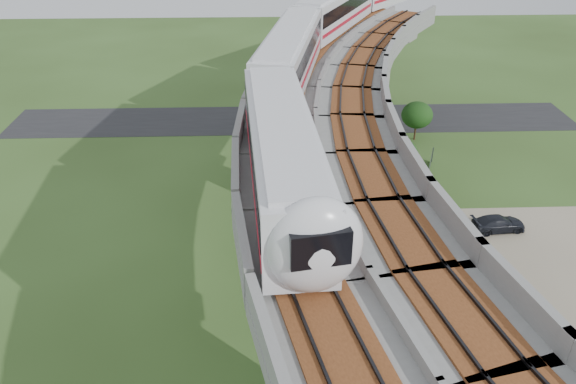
# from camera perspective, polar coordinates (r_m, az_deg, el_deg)

# --- Properties ---
(ground) EXTENTS (160.00, 160.00, 0.00)m
(ground) POSITION_cam_1_polar(r_m,az_deg,el_deg) (35.10, 2.77, -11.50)
(ground) COLOR #334A1D
(ground) RESTS_ON ground
(dirt_lot) EXTENTS (18.00, 26.00, 0.04)m
(dirt_lot) POSITION_cam_1_polar(r_m,az_deg,el_deg) (37.40, 25.45, -11.91)
(dirt_lot) COLOR gray
(dirt_lot) RESTS_ON ground
(asphalt_road) EXTENTS (60.00, 8.00, 0.03)m
(asphalt_road) POSITION_cam_1_polar(r_m,az_deg,el_deg) (60.92, 0.55, 7.38)
(asphalt_road) COLOR #232326
(asphalt_road) RESTS_ON ground
(viaduct) EXTENTS (19.58, 73.98, 11.40)m
(viaduct) POSITION_cam_1_polar(r_m,az_deg,el_deg) (30.52, 10.40, 1.76)
(viaduct) COLOR #99968E
(viaduct) RESTS_ON ground
(metro_train) EXTENTS (21.68, 58.54, 3.64)m
(metro_train) POSITION_cam_1_polar(r_m,az_deg,el_deg) (45.54, 5.26, 15.84)
(metro_train) COLOR silver
(metro_train) RESTS_ON ground
(fence) EXTENTS (3.87, 38.73, 1.50)m
(fence) POSITION_cam_1_polar(r_m,az_deg,el_deg) (36.66, 18.41, -9.69)
(fence) COLOR #2D382D
(fence) RESTS_ON ground
(tree_0) EXTENTS (3.05, 3.05, 3.89)m
(tree_0) POSITION_cam_1_polar(r_m,az_deg,el_deg) (56.57, 12.98, 7.63)
(tree_0) COLOR #382314
(tree_0) RESTS_ON ground
(tree_1) EXTENTS (3.19, 3.19, 3.81)m
(tree_1) POSITION_cam_1_polar(r_m,az_deg,el_deg) (48.39, 11.19, 3.81)
(tree_1) COLOR #382314
(tree_1) RESTS_ON ground
(tree_2) EXTENTS (2.08, 2.08, 2.78)m
(tree_2) POSITION_cam_1_polar(r_m,az_deg,el_deg) (44.94, 11.97, 0.81)
(tree_2) COLOR #382314
(tree_2) RESTS_ON ground
(tree_3) EXTENTS (2.45, 2.45, 2.86)m
(tree_3) POSITION_cam_1_polar(r_m,az_deg,el_deg) (40.14, 13.06, -3.20)
(tree_3) COLOR #382314
(tree_3) RESTS_ON ground
(tree_4) EXTENTS (2.68, 2.68, 3.43)m
(tree_4) POSITION_cam_1_polar(r_m,az_deg,el_deg) (34.54, 13.31, -8.30)
(tree_4) COLOR #382314
(tree_4) RESTS_ON ground
(tree_5) EXTENTS (3.04, 3.04, 3.25)m
(tree_5) POSITION_cam_1_polar(r_m,az_deg,el_deg) (30.93, 16.80, -15.03)
(tree_5) COLOR #382314
(tree_5) RESTS_ON ground
(car_white) EXTENTS (3.49, 3.84, 1.27)m
(car_white) POSITION_cam_1_polar(r_m,az_deg,el_deg) (33.11, 23.31, -16.03)
(car_white) COLOR white
(car_white) RESTS_ON dirt_lot
(car_dark) EXTENTS (4.15, 2.06, 1.16)m
(car_dark) POSITION_cam_1_polar(r_m,az_deg,el_deg) (44.21, 20.58, -3.01)
(car_dark) COLOR black
(car_dark) RESTS_ON dirt_lot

